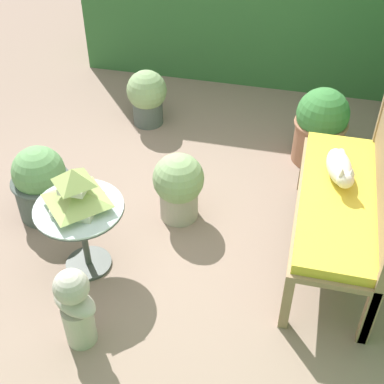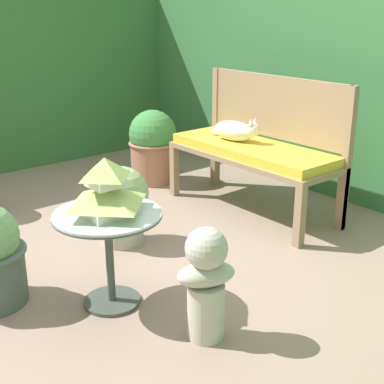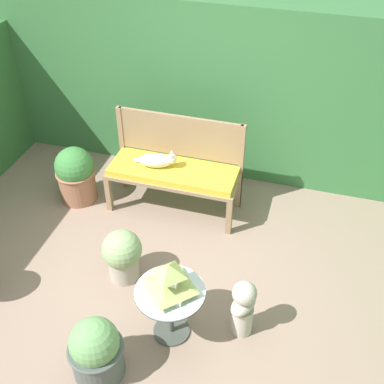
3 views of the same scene
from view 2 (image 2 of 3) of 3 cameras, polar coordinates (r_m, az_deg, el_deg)
name	(u,v)px [view 2 (image 2 of 3)]	position (r m, az deg, el deg)	size (l,w,h in m)	color
ground	(154,260)	(3.55, -4.04, -7.22)	(30.00, 30.00, 0.00)	gray
foliage_hedge_back	(368,72)	(4.88, 18.22, 12.06)	(6.40, 0.72, 2.09)	#38703D
garden_bench	(252,154)	(4.23, 6.44, 4.02)	(1.45, 0.54, 0.55)	#937556
bench_backrest	(275,115)	(4.35, 8.88, 8.15)	(1.45, 0.06, 1.06)	#937556
cat	(236,131)	(4.30, 4.70, 6.53)	(0.49, 0.23, 0.21)	silver
patio_table	(108,234)	(2.91, -8.91, -4.40)	(0.59, 0.59, 0.54)	#424742
pagoda_birdhouse	(106,190)	(2.82, -9.17, 0.19)	(0.36, 0.36, 0.31)	silver
garden_bust	(206,280)	(2.64, 1.51, -9.40)	(0.26, 0.33, 0.59)	#B7B2A3
potted_plant_bench_right	(153,146)	(5.00, -4.18, 4.91)	(0.46, 0.46, 0.68)	#9E664C
potted_plant_bench_left	(121,203)	(3.71, -7.54, -1.18)	(0.38, 0.38, 0.55)	#ADA393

